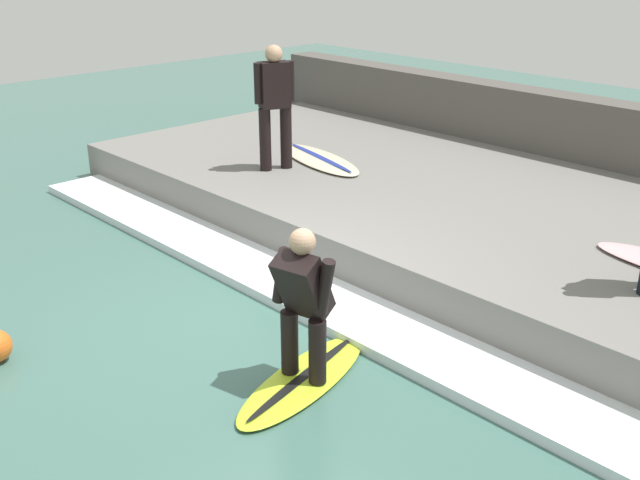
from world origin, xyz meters
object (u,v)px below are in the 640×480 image
object	(u,v)px
surfer_riding	(303,298)
surfboard_waiting_near	(320,159)
surfer_waiting_near	(275,101)
surfboard_riding	(304,379)

from	to	relation	value
surfer_riding	surfboard_waiting_near	distance (m)	4.78
surfer_riding	surfboard_waiting_near	size ratio (longest dim) A/B	0.69
surfer_riding	surfer_waiting_near	bearing A→B (deg)	52.11
surfer_riding	surfboard_riding	bearing A→B (deg)	0.00
surfer_waiting_near	surfboard_riding	bearing A→B (deg)	-127.89
surfboard_riding	surfer_riding	xyz separation A→B (m)	(0.00, 0.00, 0.76)
surfer_waiting_near	surfer_riding	bearing A→B (deg)	-127.89
surfboard_riding	surfer_riding	distance (m)	0.76
surfboard_waiting_near	surfer_waiting_near	bearing A→B (deg)	166.80
surfer_riding	surfboard_waiting_near	xyz separation A→B (m)	(3.40, 3.35, -0.24)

